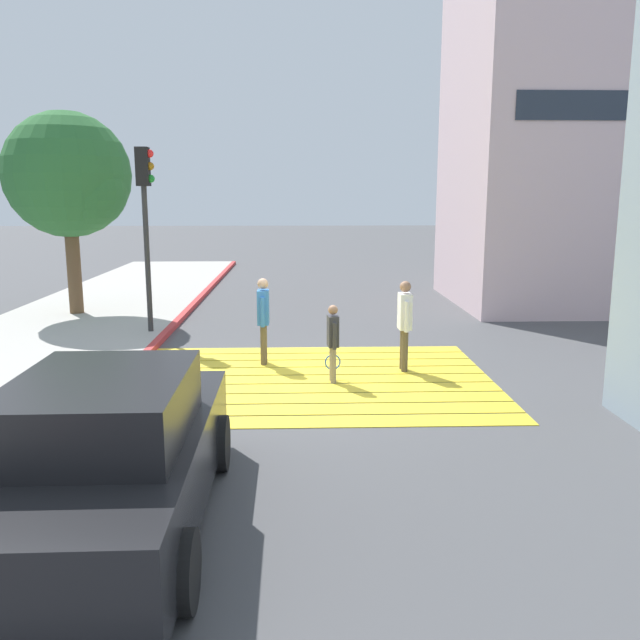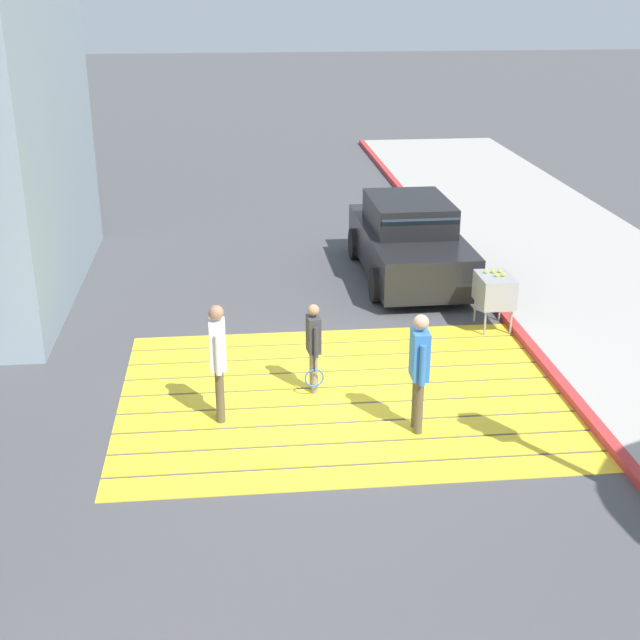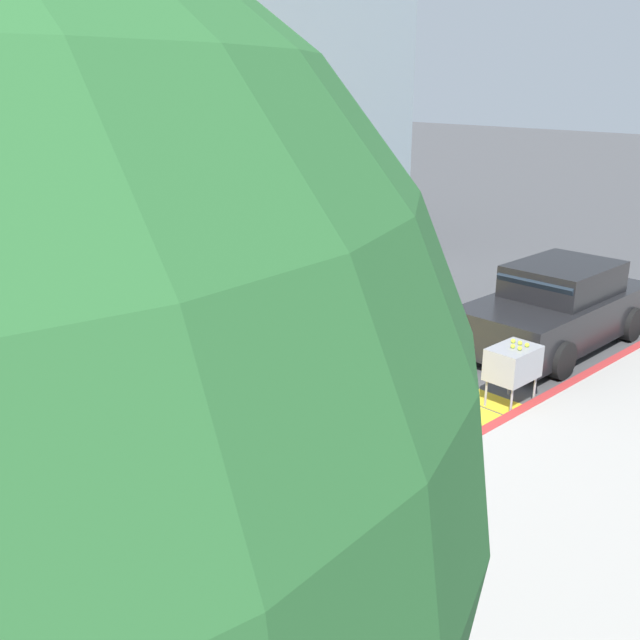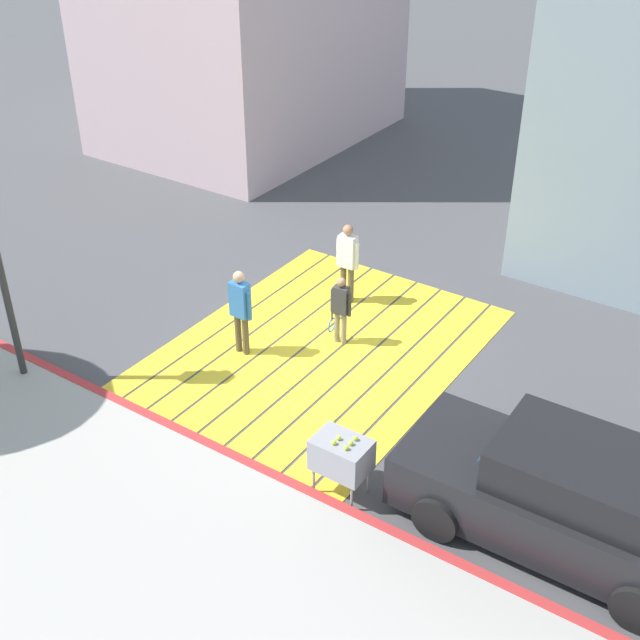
{
  "view_description": "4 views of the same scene",
  "coord_description": "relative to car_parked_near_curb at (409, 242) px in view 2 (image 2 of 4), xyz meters",
  "views": [
    {
      "loc": [
        -0.18,
        -11.1,
        3.19
      ],
      "look_at": [
        0.19,
        0.17,
        1.04
      ],
      "focal_mm": 36.64,
      "sensor_mm": 36.0,
      "label": 1
    },
    {
      "loc": [
        1.48,
        11.18,
        5.68
      ],
      "look_at": [
        0.3,
        -0.23,
        1.1
      ],
      "focal_mm": 48.69,
      "sensor_mm": 36.0,
      "label": 2
    },
    {
      "loc": [
        -8.25,
        6.69,
        4.79
      ],
      "look_at": [
        -0.7,
        -0.35,
        1.29
      ],
      "focal_mm": 40.1,
      "sensor_mm": 36.0,
      "label": 3
    },
    {
      "loc": [
        -10.41,
        -7.01,
        8.42
      ],
      "look_at": [
        -0.4,
        -0.26,
        0.93
      ],
      "focal_mm": 46.42,
      "sensor_mm": 36.0,
      "label": 4
    }
  ],
  "objects": [
    {
      "name": "ground_plane",
      "position": [
        2.0,
        5.18,
        -0.73
      ],
      "size": [
        120.0,
        120.0,
        0.0
      ],
      "primitive_type": "plane",
      "color": "#4C4C4F"
    },
    {
      "name": "crosswalk_stripes",
      "position": [
        2.0,
        5.18,
        -0.73
      ],
      "size": [
        6.4,
        4.9,
        0.01
      ],
      "color": "yellow",
      "rests_on": "ground"
    },
    {
      "name": "curb_painted",
      "position": [
        -1.25,
        5.18,
        -0.67
      ],
      "size": [
        0.16,
        40.0,
        0.13
      ],
      "primitive_type": "cube",
      "color": "#BC3333",
      "rests_on": "ground"
    },
    {
      "name": "car_parked_near_curb",
      "position": [
        0.0,
        0.0,
        0.0
      ],
      "size": [
        2.02,
        4.32,
        1.57
      ],
      "color": "black",
      "rests_on": "ground"
    },
    {
      "name": "tennis_ball_cart",
      "position": [
        -0.9,
        2.87,
        -0.04
      ],
      "size": [
        0.56,
        0.8,
        1.02
      ],
      "color": "#99999E",
      "rests_on": "ground"
    },
    {
      "name": "pedestrian_adult_lead",
      "position": [
        1.14,
        6.3,
        0.23
      ],
      "size": [
        0.22,
        0.49,
        1.66
      ],
      "color": "brown",
      "rests_on": "ground"
    },
    {
      "name": "pedestrian_adult_trailing",
      "position": [
        3.75,
        5.72,
        0.24
      ],
      "size": [
        0.23,
        0.49,
        1.68
      ],
      "color": "brown",
      "rests_on": "ground"
    },
    {
      "name": "pedestrian_child_with_racket",
      "position": [
        2.4,
        5.01,
        0.04
      ],
      "size": [
        0.28,
        0.42,
        1.36
      ],
      "color": "gray",
      "rests_on": "ground"
    }
  ]
}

